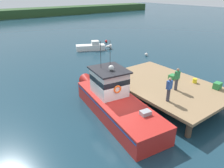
{
  "coord_description": "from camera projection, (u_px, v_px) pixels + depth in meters",
  "views": [
    {
      "loc": [
        -7.16,
        -9.39,
        7.78
      ],
      "look_at": [
        1.2,
        1.96,
        1.4
      ],
      "focal_mm": 33.52,
      "sensor_mm": 36.0,
      "label": 1
    }
  ],
  "objects": [
    {
      "name": "ground_plane",
      "position": [
        115.0,
        117.0,
        13.96
      ],
      "size": [
        200.0,
        200.0,
        0.0
      ],
      "primitive_type": "plane",
      "color": "#193847"
    },
    {
      "name": "dock",
      "position": [
        165.0,
        85.0,
        16.11
      ],
      "size": [
        6.0,
        9.0,
        1.2
      ],
      "color": "#4C3D2D",
      "rests_on": "ground"
    },
    {
      "name": "main_fishing_boat",
      "position": [
        114.0,
        100.0,
        14.08
      ],
      "size": [
        3.6,
        9.96,
        4.8
      ],
      "color": "red",
      "rests_on": "ground"
    },
    {
      "name": "crate_stack_mid_dock",
      "position": [
        217.0,
        86.0,
        15.14
      ],
      "size": [
        0.63,
        0.48,
        0.47
      ],
      "primitive_type": "cube",
      "rotation": [
        0.0,
        0.0,
        0.07
      ],
      "color": "#2D8442",
      "rests_on": "dock"
    },
    {
      "name": "crate_single_by_cleat",
      "position": [
        173.0,
        77.0,
        16.87
      ],
      "size": [
        0.63,
        0.49,
        0.34
      ],
      "primitive_type": "cube",
      "rotation": [
        0.0,
        0.0,
        0.08
      ],
      "color": "#2D8442",
      "rests_on": "dock"
    },
    {
      "name": "bait_bucket",
      "position": [
        195.0,
        81.0,
        16.12
      ],
      "size": [
        0.32,
        0.32,
        0.34
      ],
      "primitive_type": "cylinder",
      "color": "yellow",
      "rests_on": "dock"
    },
    {
      "name": "deckhand_by_the_boat",
      "position": [
        177.0,
        79.0,
        14.69
      ],
      "size": [
        0.36,
        0.22,
        1.63
      ],
      "color": "#383842",
      "rests_on": "dock"
    },
    {
      "name": "deckhand_further_back",
      "position": [
        169.0,
        89.0,
        13.19
      ],
      "size": [
        0.36,
        0.22,
        1.63
      ],
      "color": "#383842",
      "rests_on": "dock"
    },
    {
      "name": "moored_boat_mid_harbor",
      "position": [
        93.0,
        47.0,
        29.43
      ],
      "size": [
        4.91,
        3.02,
        1.26
      ],
      "color": "white",
      "rests_on": "ground"
    },
    {
      "name": "mooring_buoy_channel_marker",
      "position": [
        146.0,
        54.0,
        26.81
      ],
      "size": [
        0.39,
        0.39,
        0.39
      ],
      "primitive_type": "sphere",
      "color": "silver",
      "rests_on": "ground"
    },
    {
      "name": "mooring_buoy_inshore",
      "position": [
        106.0,
        41.0,
        33.68
      ],
      "size": [
        0.4,
        0.4,
        0.4
      ],
      "primitive_type": "sphere",
      "color": "red",
      "rests_on": "ground"
    }
  ]
}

